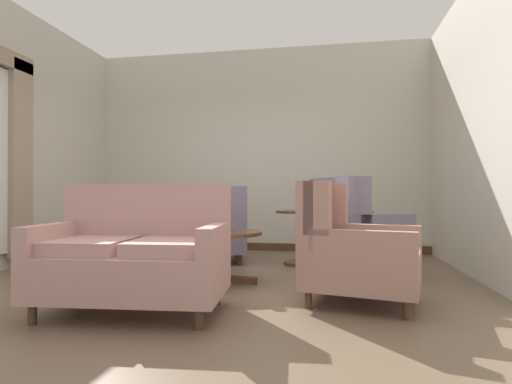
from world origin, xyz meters
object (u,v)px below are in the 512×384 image
armchair_foreground_right (214,230)px  side_table (299,232)px  porcelain_vase (221,218)px  settee (135,257)px  armchair_beside_settee (354,235)px  coffee_table (222,242)px  armchair_near_sideboard (127,239)px  armchair_back_corner (352,252)px

armchair_foreground_right → side_table: 1.11m
porcelain_vase → settee: bearing=-109.9°
armchair_beside_settee → armchair_foreground_right: (-1.75, 0.66, -0.04)m
armchair_beside_settee → armchair_foreground_right: armchair_beside_settee is taller
settee → armchair_foreground_right: armchair_foreground_right is taller
porcelain_vase → side_table: porcelain_vase is taller
porcelain_vase → side_table: bearing=61.4°
coffee_table → armchair_beside_settee: size_ratio=0.73×
coffee_table → armchair_beside_settee: bearing=22.0°
coffee_table → side_table: (0.69, 1.21, 0.00)m
armchair_near_sideboard → side_table: size_ratio=1.40×
coffee_table → settee: settee is taller
coffee_table → armchair_near_sideboard: armchair_near_sideboard is taller
porcelain_vase → armchair_beside_settee: 1.47m
settee → armchair_beside_settee: 2.39m
armchair_beside_settee → armchair_near_sideboard: bearing=71.8°
armchair_back_corner → armchair_near_sideboard: 2.41m
settee → armchair_near_sideboard: bearing=115.4°
coffee_table → porcelain_vase: bearing=-88.8°
armchair_back_corner → side_table: bearing=31.0°
porcelain_vase → settee: 1.17m
armchair_beside_settee → coffee_table: bearing=82.8°
coffee_table → side_table: bearing=60.5°
porcelain_vase → armchair_foreground_right: size_ratio=0.30×
armchair_back_corner → armchair_beside_settee: bearing=9.3°
coffee_table → armchair_back_corner: 1.38m
settee → armchair_beside_settee: (1.72, 1.66, 0.04)m
porcelain_vase → settee: (-0.39, -1.08, -0.24)m
coffee_table → settee: (-0.39, -1.12, -0.00)m
coffee_table → armchair_foreground_right: armchair_foreground_right is taller
settee → armchair_foreground_right: (-0.03, 2.32, 0.00)m
armchair_foreground_right → armchair_near_sideboard: bearing=42.9°
armchair_back_corner → armchair_near_sideboard: bearing=87.9°
settee → side_table: bearing=60.7°
porcelain_vase → armchair_beside_settee: bearing=23.7°
coffee_table → armchair_foreground_right: bearing=109.4°
armchair_beside_settee → porcelain_vase: bearing=84.5°
settee → armchair_back_corner: (1.64, 0.54, 0.01)m
porcelain_vase → armchair_back_corner: size_ratio=0.31×
armchair_beside_settee → side_table: armchair_beside_settee is taller
porcelain_vase → armchair_near_sideboard: bearing=173.9°
coffee_table → settee: size_ratio=0.57×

